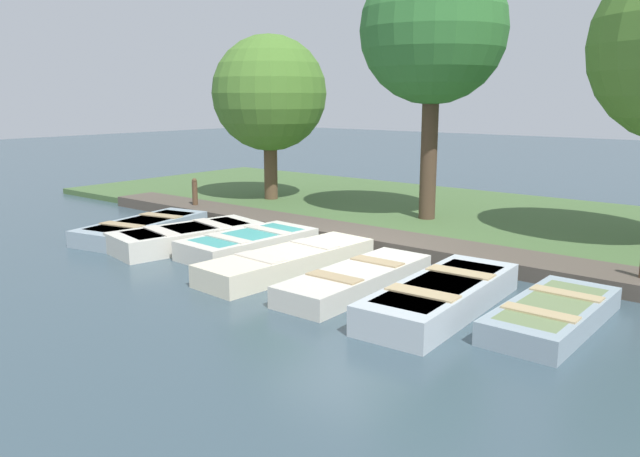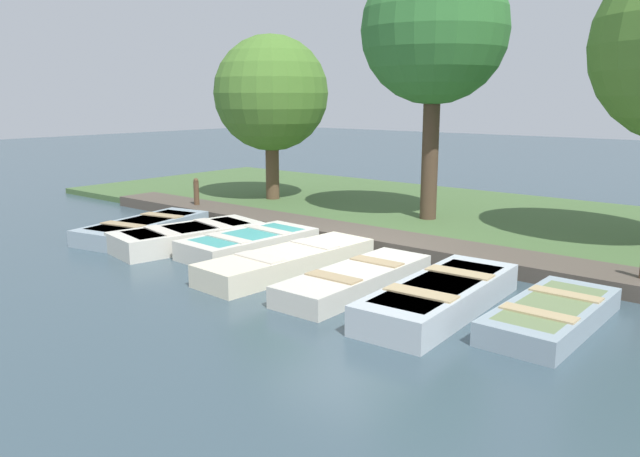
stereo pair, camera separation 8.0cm
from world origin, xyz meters
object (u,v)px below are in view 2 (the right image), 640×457
rowboat_2 (249,243)px  rowboat_4 (356,279)px  park_tree_far_left (271,94)px  rowboat_6 (552,314)px  mooring_post_near (197,196)px  rowboat_3 (289,261)px  rowboat_0 (144,227)px  park_tree_left (435,31)px  rowboat_1 (188,236)px  rowboat_5 (441,296)px

rowboat_2 → rowboat_4: (0.59, 3.03, -0.02)m
rowboat_2 → park_tree_far_left: 6.42m
rowboat_6 → mooring_post_near: (-2.26, -10.03, 0.32)m
rowboat_4 → rowboat_6: size_ratio=1.17×
rowboat_3 → rowboat_2: bearing=-104.3°
rowboat_2 → rowboat_6: 6.03m
rowboat_0 → rowboat_3: 4.48m
rowboat_0 → rowboat_3: rowboat_3 is taller
rowboat_0 → mooring_post_near: bearing=-167.4°
rowboat_2 → mooring_post_near: 4.49m
rowboat_0 → rowboat_3: (0.15, 4.47, 0.02)m
park_tree_far_left → rowboat_0: bearing=7.5°
rowboat_0 → park_tree_left: 7.87m
rowboat_0 → park_tree_far_left: bearing=176.5°
rowboat_2 → mooring_post_near: mooring_post_near is taller
rowboat_4 → rowboat_6: rowboat_4 is taller
rowboat_1 → rowboat_6: (-0.17, 7.38, -0.05)m
rowboat_5 → park_tree_left: park_tree_left is taller
rowboat_6 → rowboat_2: bearing=-91.7°
mooring_post_near → rowboat_1: bearing=47.4°
rowboat_3 → park_tree_left: (-5.15, -0.16, 4.27)m
rowboat_1 → rowboat_2: bearing=118.0°
rowboat_0 → park_tree_far_left: (-4.81, -0.63, 2.92)m
rowboat_0 → rowboat_6: size_ratio=1.24×
rowboat_0 → rowboat_4: 6.01m
rowboat_0 → rowboat_6: (-0.11, 8.99, -0.02)m
park_tree_left → rowboat_0: bearing=-40.8°
mooring_post_near → park_tree_left: park_tree_left is taller
rowboat_3 → rowboat_6: 4.52m
rowboat_3 → rowboat_5: 3.06m
rowboat_5 → park_tree_left: (-5.28, -3.22, 4.25)m
rowboat_0 → rowboat_4: (0.24, 6.00, -0.01)m
rowboat_3 → rowboat_6: rowboat_3 is taller
rowboat_3 → rowboat_4: (0.10, 1.53, -0.02)m
rowboat_0 → rowboat_4: size_ratio=1.06×
rowboat_5 → park_tree_left: 7.51m
rowboat_1 → mooring_post_near: 3.60m
rowboat_4 → rowboat_5: rowboat_5 is taller
rowboat_3 → park_tree_far_left: bearing=-130.2°
rowboat_3 → rowboat_4: rowboat_3 is taller
rowboat_4 → park_tree_left: (-5.24, -1.69, 4.29)m
rowboat_4 → park_tree_left: park_tree_left is taller
rowboat_6 → park_tree_far_left: size_ratio=0.57×
rowboat_2 → rowboat_5: bearing=85.9°
rowboat_4 → mooring_post_near: 7.51m
rowboat_5 → park_tree_left: size_ratio=0.54×
rowboat_0 → mooring_post_near: (-2.37, -1.04, 0.30)m
rowboat_4 → park_tree_far_left: size_ratio=0.66×
rowboat_5 → rowboat_6: (-0.39, 1.46, -0.05)m
rowboat_2 → rowboat_5: (0.63, 4.56, 0.02)m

